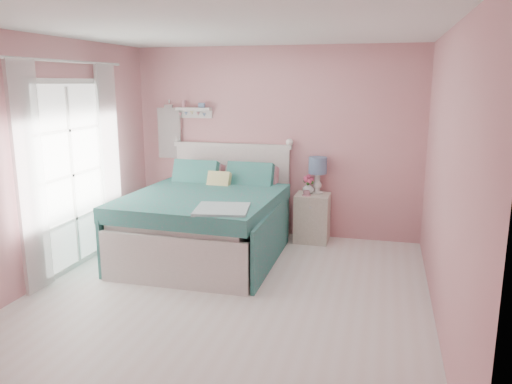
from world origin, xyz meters
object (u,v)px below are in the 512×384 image
at_px(table_lamp, 318,168).
at_px(vase, 308,188).
at_px(nightstand, 312,218).
at_px(teacup, 307,193).
at_px(bed, 208,222).

distance_m(table_lamp, vase, 0.29).
relative_size(nightstand, table_lamp, 1.33).
height_order(nightstand, table_lamp, table_lamp).
relative_size(table_lamp, teacup, 5.62).
xyz_separation_m(nightstand, table_lamp, (0.04, 0.11, 0.66)).
height_order(bed, teacup, bed).
xyz_separation_m(bed, table_lamp, (1.23, 0.97, 0.57)).
distance_m(vase, teacup, 0.14).
relative_size(table_lamp, vase, 3.02).
relative_size(bed, teacup, 25.73).
height_order(nightstand, vase, vase).
height_order(table_lamp, vase, table_lamp).
height_order(vase, teacup, vase).
bearing_deg(nightstand, teacup, -125.15).
bearing_deg(table_lamp, nightstand, -111.84).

